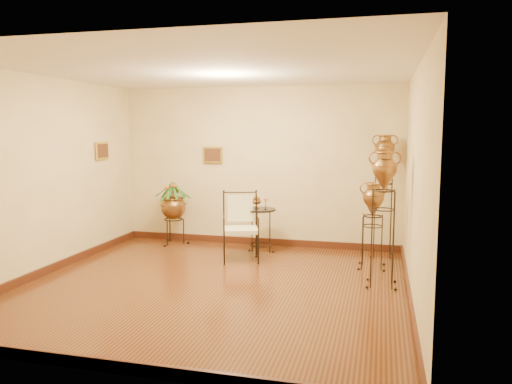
% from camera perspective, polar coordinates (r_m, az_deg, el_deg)
% --- Properties ---
extents(ground, '(5.00, 5.00, 0.00)m').
position_cam_1_polar(ground, '(6.73, -4.87, -10.60)').
color(ground, brown).
rests_on(ground, ground).
extents(room_shell, '(5.02, 5.02, 2.81)m').
position_cam_1_polar(room_shell, '(6.43, -5.06, 4.30)').
color(room_shell, beige).
rests_on(room_shell, ground).
extents(amphora_tall, '(0.49, 0.49, 1.99)m').
position_cam_1_polar(amphora_tall, '(8.27, 14.35, -0.26)').
color(amphora_tall, black).
rests_on(amphora_tall, ground).
extents(amphora_mid, '(0.50, 0.50, 1.80)m').
position_cam_1_polar(amphora_mid, '(6.71, 14.33, -2.88)').
color(amphora_mid, black).
rests_on(amphora_mid, ground).
extents(amphora_short, '(0.52, 0.52, 1.30)m').
position_cam_1_polar(amphora_short, '(7.59, 13.18, -3.68)').
color(amphora_short, black).
rests_on(amphora_short, ground).
extents(planter_urn, '(0.86, 0.86, 1.31)m').
position_cam_1_polar(planter_urn, '(9.07, -9.46, -1.35)').
color(planter_urn, black).
rests_on(planter_urn, ground).
extents(armchair, '(0.75, 0.72, 1.07)m').
position_cam_1_polar(armchair, '(7.82, -1.76, -4.01)').
color(armchair, black).
rests_on(armchair, ground).
extents(side_table, '(0.67, 0.67, 0.96)m').
position_cam_1_polar(side_table, '(8.28, 0.41, -4.40)').
color(side_table, black).
rests_on(side_table, ground).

